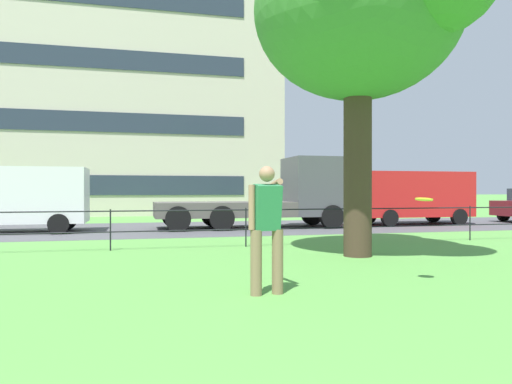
{
  "coord_description": "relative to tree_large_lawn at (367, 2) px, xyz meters",
  "views": [
    {
      "loc": [
        0.57,
        0.17,
        1.45
      ],
      "look_at": [
        2.91,
        9.52,
        1.42
      ],
      "focal_mm": 34.09,
      "sensor_mm": 36.0,
      "label": 1
    }
  ],
  "objects": [
    {
      "name": "street_strip",
      "position": [
        -5.46,
        8.99,
        -5.52
      ],
      "size": [
        80.0,
        7.49,
        0.01
      ],
      "primitive_type": "cube",
      "color": "#4C4C51",
      "rests_on": "ground"
    },
    {
      "name": "tree_large_lawn",
      "position": [
        0.0,
        0.0,
        0.0
      ],
      "size": [
        4.59,
        5.31,
        7.36
      ],
      "color": "#423023",
      "rests_on": "ground"
    },
    {
      "name": "park_fence",
      "position": [
        -5.46,
        2.57,
        -4.86
      ],
      "size": [
        33.5,
        0.04,
        1.0
      ],
      "color": "black",
      "rests_on": "ground"
    },
    {
      "name": "panel_van_right",
      "position": [
        -9.0,
        8.46,
        -4.26
      ],
      "size": [
        5.02,
        2.14,
        2.24
      ],
      "color": "white",
      "rests_on": "ground"
    },
    {
      "name": "panel_van_far_left",
      "position": [
        6.64,
        9.0,
        -4.26
      ],
      "size": [
        5.02,
        2.15,
        2.24
      ],
      "color": "red",
      "rests_on": "ground"
    },
    {
      "name": "frisbee",
      "position": [
        -0.51,
        -2.91,
        -4.22
      ],
      "size": [
        0.38,
        0.38,
        0.06
      ],
      "color": "yellow"
    },
    {
      "name": "person_thrower",
      "position": [
        -3.11,
        -3.09,
        -4.56
      ],
      "size": [
        0.51,
        0.81,
        1.79
      ],
      "color": "#846B4C",
      "rests_on": "ground"
    },
    {
      "name": "flatbed_truck_center",
      "position": [
        0.58,
        8.6,
        -4.31
      ],
      "size": [
        7.31,
        2.44,
        2.75
      ],
      "color": "#4C4C51",
      "rests_on": "ground"
    },
    {
      "name": "apartment_building_background",
      "position": [
        -11.96,
        25.58,
        1.63
      ],
      "size": [
        31.92,
        14.82,
        14.3
      ],
      "color": "beige",
      "rests_on": "ground"
    }
  ]
}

